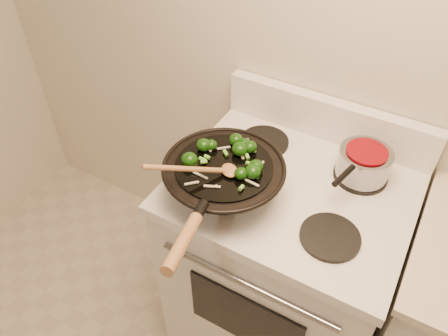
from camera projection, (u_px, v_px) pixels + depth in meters
The scene contains 5 objects.
stove at pixel (281, 263), 1.76m from camera, with size 0.78×0.67×1.08m.
wok at pixel (223, 178), 1.36m from camera, with size 0.38×0.63×0.20m.
stirfry at pixel (231, 154), 1.34m from camera, with size 0.25×0.28×0.04m.
wooden_spoon at pixel (206, 169), 1.27m from camera, with size 0.21×0.23×0.10m.
saucepan at pixel (364, 163), 1.43m from camera, with size 0.17×0.28×0.10m.
Camera 1 is at (0.20, 0.17, 1.96)m, focal length 35.00 mm.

